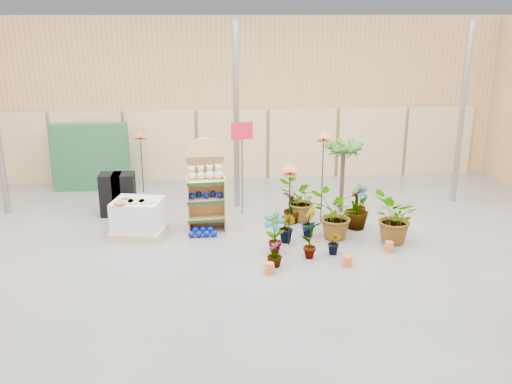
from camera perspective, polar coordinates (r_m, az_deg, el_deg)
The scene contains 25 objects.
room at distance 11.00m, azimuth -1.31°, elevation 5.05°, with size 15.20×12.10×4.70m.
display_shelf at distance 12.51m, azimuth -5.05°, elevation 0.44°, with size 0.88×0.59×2.02m.
teddy_bears at distance 12.32m, azimuth -4.97°, elevation 1.90°, with size 0.75×0.20×0.32m.
gazing_balls_shelf at distance 12.43m, azimuth -5.04°, elevation -0.29°, with size 0.74×0.25×0.14m.
gazing_balls_floor at distance 12.33m, azimuth -5.34°, elevation -4.01°, with size 0.63×0.39×0.15m.
pallet_stack at distance 12.49m, azimuth -11.72°, elevation -2.50°, with size 1.26×1.12×0.81m.
charcoal_planters at distance 13.77m, azimuth -13.64°, elevation -0.22°, with size 0.80×0.50×1.00m.
trellis_stock at distance 15.78m, azimuth -16.19°, elevation 3.37°, with size 2.00×0.30×1.80m, color #215633.
offer_sign at distance 13.17m, azimuth -1.41°, elevation 4.30°, with size 0.50×0.08×2.20m.
bird_table_front at distance 11.31m, azimuth 3.43°, elevation 2.29°, with size 0.34×0.34×1.75m.
bird_table_right at distance 12.58m, azimuth 6.79°, elevation 5.49°, with size 0.34×0.34×2.14m.
bird_table_back at distance 15.09m, azimuth -11.52°, elevation 5.62°, with size 0.34×0.34×1.68m.
palm at distance 13.45m, azimuth 8.76°, elevation 4.33°, with size 0.70×0.70×1.82m.
potted_plant_0 at distance 11.31m, azimuth 1.84°, elevation -4.09°, with size 0.45×0.30×0.85m, color #2A5E1E.
potted_plant_1 at distance 11.83m, azimuth 3.14°, elevation -3.56°, with size 0.37×0.30×0.67m, color #2A5E1E.
potted_plant_2 at distance 12.05m, azimuth 7.88°, elevation -2.35°, with size 0.95×0.82×1.05m, color #2A5E1E.
potted_plant_3 at distance 12.74m, azimuth 10.02°, elevation -1.56°, with size 0.54×0.54×0.96m, color #2A5E1E.
potted_plant_4 at distance 13.52m, azimuth 10.40°, elevation -0.81°, with size 0.41×0.28×0.78m, color #2A5E1E.
potted_plant_5 at distance 12.23m, azimuth 5.28°, elevation -3.00°, with size 0.35×0.28×0.63m, color #2A5E1E.
potted_plant_6 at distance 13.00m, azimuth 4.43°, elevation -0.85°, with size 0.89×0.77×0.99m, color #2A5E1E.
potted_plant_7 at distance 10.79m, azimuth 1.86°, elevation -6.21°, with size 0.28×0.28×0.51m, color #2A5E1E.
potted_plant_8 at distance 11.14m, azimuth 5.46°, elevation -4.63°, with size 0.43×0.29×0.81m, color #2A5E1E.
potted_plant_9 at distance 11.38m, azimuth 7.86°, elevation -5.04°, with size 0.28×0.23×0.51m, color #2A5E1E.
potted_plant_10 at distance 12.05m, azimuth 13.73°, elevation -2.56°, with size 1.00×0.86×1.11m, color #2A5E1E.
potted_plant_11 at distance 12.94m, azimuth 3.63°, elevation -1.61°, with size 0.39×0.39×0.70m, color #2A5E1E.
Camera 1 is at (-0.64, -9.80, 4.64)m, focal length 40.00 mm.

